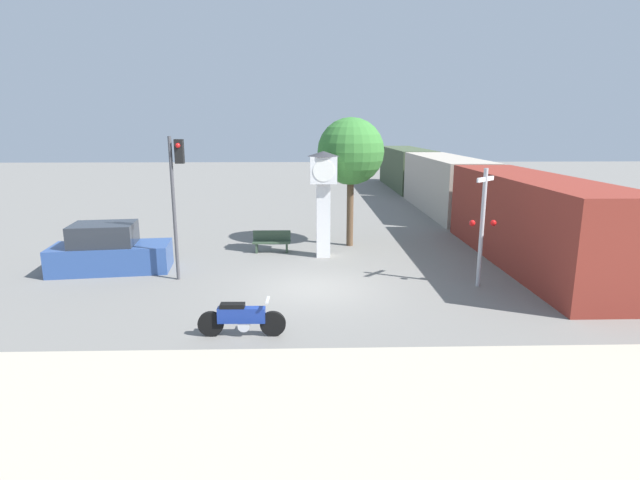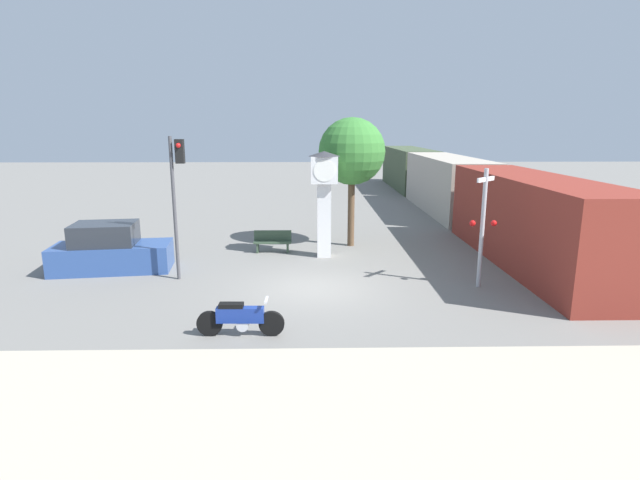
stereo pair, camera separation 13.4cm
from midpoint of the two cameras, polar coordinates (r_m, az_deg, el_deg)
name	(u,v)px [view 2 (the right image)]	position (r m, az deg, el deg)	size (l,w,h in m)	color
ground_plane	(314,288)	(16.67, -0.41, -5.54)	(120.00, 120.00, 0.00)	slate
sidewalk_strip	(318,423)	(9.56, 0.23, -20.20)	(36.00, 6.00, 0.10)	#B2A893
motorcycle	(240,318)	(13.04, -8.82, -8.82)	(2.25, 0.49, 0.99)	black
clock_tower	(324,187)	(20.18, 0.66, 6.06)	(1.27, 1.27, 4.30)	white
freight_train	(447,184)	(32.54, 14.40, 6.18)	(2.80, 36.64, 3.40)	maroon
traffic_light	(177,184)	(17.63, -15.84, 6.20)	(0.50, 0.35, 4.95)	#47474C
railroad_crossing_signal	(483,224)	(17.19, 18.31, 1.79)	(0.90, 0.82, 3.95)	#B7B7BC
street_tree	(352,152)	(22.02, 3.85, 10.00)	(2.90, 2.90, 5.65)	brown
bench	(273,241)	(21.37, -5.25, -0.09)	(1.60, 0.44, 0.92)	#384C38
parked_car	(110,251)	(20.05, -22.65, -1.15)	(4.39, 2.32, 1.80)	#2D4C8C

